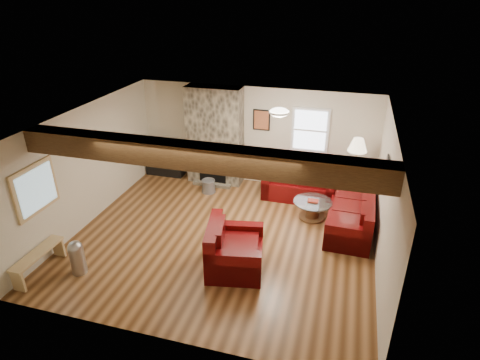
# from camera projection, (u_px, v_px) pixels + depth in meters

# --- Properties ---
(room) EXTENTS (8.00, 8.00, 8.00)m
(room) POSITION_uv_depth(u_px,v_px,m) (222.00, 183.00, 7.72)
(room) COLOR #502F15
(room) RESTS_ON ground
(floor) EXTENTS (6.00, 6.00, 0.00)m
(floor) POSITION_uv_depth(u_px,v_px,m) (223.00, 237.00, 8.27)
(floor) COLOR #502F15
(floor) RESTS_ON ground
(oak_beam) EXTENTS (6.00, 0.36, 0.38)m
(oak_beam) POSITION_uv_depth(u_px,v_px,m) (196.00, 156.00, 6.18)
(oak_beam) COLOR #321D0F
(oak_beam) RESTS_ON room
(chimney_breast) EXTENTS (1.40, 0.67, 2.50)m
(chimney_breast) POSITION_uv_depth(u_px,v_px,m) (215.00, 137.00, 10.13)
(chimney_breast) COLOR #322D27
(chimney_breast) RESTS_ON floor
(back_window) EXTENTS (0.90, 0.08, 1.10)m
(back_window) POSITION_uv_depth(u_px,v_px,m) (310.00, 130.00, 9.61)
(back_window) COLOR white
(back_window) RESTS_ON room
(hatch_window) EXTENTS (0.08, 1.00, 0.90)m
(hatch_window) POSITION_uv_depth(u_px,v_px,m) (36.00, 189.00, 7.06)
(hatch_window) COLOR tan
(hatch_window) RESTS_ON room
(ceiling_dome) EXTENTS (0.40, 0.40, 0.18)m
(ceiling_dome) POSITION_uv_depth(u_px,v_px,m) (279.00, 114.00, 7.76)
(ceiling_dome) COLOR white
(ceiling_dome) RESTS_ON room
(artwork_back) EXTENTS (0.42, 0.06, 0.52)m
(artwork_back) POSITION_uv_depth(u_px,v_px,m) (261.00, 120.00, 9.83)
(artwork_back) COLOR black
(artwork_back) RESTS_ON room
(artwork_right) EXTENTS (0.06, 0.55, 0.42)m
(artwork_right) POSITION_uv_depth(u_px,v_px,m) (387.00, 170.00, 7.04)
(artwork_right) COLOR black
(artwork_right) RESTS_ON room
(sofa_three) EXTENTS (0.95, 2.15, 0.82)m
(sofa_three) POSITION_uv_depth(u_px,v_px,m) (351.00, 210.00, 8.46)
(sofa_three) COLOR #410704
(sofa_three) RESTS_ON floor
(loveseat) EXTENTS (1.72, 1.00, 0.91)m
(loveseat) POSITION_uv_depth(u_px,v_px,m) (300.00, 179.00, 9.70)
(loveseat) COLOR #410704
(loveseat) RESTS_ON floor
(armchair_red) EXTENTS (1.17, 1.28, 0.90)m
(armchair_red) POSITION_uv_depth(u_px,v_px,m) (235.00, 247.00, 7.20)
(armchair_red) COLOR #410704
(armchair_red) RESTS_ON floor
(coffee_table) EXTENTS (0.85, 0.85, 0.44)m
(coffee_table) POSITION_uv_depth(u_px,v_px,m) (312.00, 210.00, 8.87)
(coffee_table) COLOR #492F17
(coffee_table) RESTS_ON floor
(tv_cabinet) EXTENTS (1.02, 0.41, 0.51)m
(tv_cabinet) POSITION_uv_depth(u_px,v_px,m) (166.00, 165.00, 10.94)
(tv_cabinet) COLOR black
(tv_cabinet) RESTS_ON floor
(television) EXTENTS (0.76, 0.10, 0.44)m
(television) POSITION_uv_depth(u_px,v_px,m) (165.00, 149.00, 10.73)
(television) COLOR black
(television) RESTS_ON tv_cabinet
(floor_lamp) EXTENTS (0.43, 0.43, 1.66)m
(floor_lamp) POSITION_uv_depth(u_px,v_px,m) (357.00, 149.00, 8.88)
(floor_lamp) COLOR tan
(floor_lamp) RESTS_ON floor
(pine_bench) EXTENTS (0.26, 1.12, 0.42)m
(pine_bench) POSITION_uv_depth(u_px,v_px,m) (39.00, 262.00, 7.18)
(pine_bench) COLOR tan
(pine_bench) RESTS_ON floor
(pedal_bin) EXTENTS (0.29, 0.29, 0.66)m
(pedal_bin) POSITION_uv_depth(u_px,v_px,m) (77.00, 257.00, 7.12)
(pedal_bin) COLOR #A7A7AC
(pedal_bin) RESTS_ON floor
(coal_bucket) EXTENTS (0.36, 0.36, 0.33)m
(coal_bucket) POSITION_uv_depth(u_px,v_px,m) (209.00, 186.00, 10.01)
(coal_bucket) COLOR gray
(coal_bucket) RESTS_ON floor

